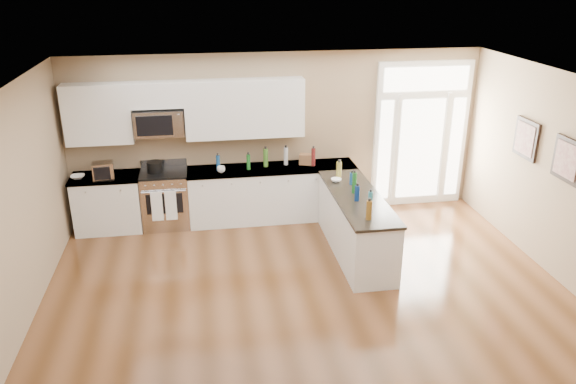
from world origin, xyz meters
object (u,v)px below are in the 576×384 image
at_px(peninsula_cabinet, 356,226).
at_px(kitchen_range, 166,199).
at_px(toaster_oven, 103,171).
at_px(stockpot, 155,166).

distance_m(peninsula_cabinet, kitchen_range, 3.22).
bearing_deg(peninsula_cabinet, kitchen_range, 153.23).
height_order(peninsula_cabinet, kitchen_range, kitchen_range).
bearing_deg(toaster_oven, stockpot, 5.48).
relative_size(peninsula_cabinet, stockpot, 9.14).
xyz_separation_m(kitchen_range, toaster_oven, (-0.92, -0.13, 0.60)).
relative_size(stockpot, toaster_oven, 0.79).
xyz_separation_m(peninsula_cabinet, kitchen_range, (-2.87, 1.45, 0.05)).
bearing_deg(toaster_oven, peninsula_cabinet, -25.61).
xyz_separation_m(peninsula_cabinet, toaster_oven, (-3.79, 1.32, 0.64)).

